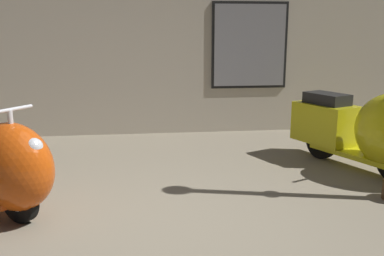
{
  "coord_description": "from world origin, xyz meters",
  "views": [
    {
      "loc": [
        -0.23,
        -3.23,
        1.61
      ],
      "look_at": [
        0.32,
        1.25,
        0.6
      ],
      "focal_mm": 40.25,
      "sensor_mm": 36.0,
      "label": 1
    }
  ],
  "objects": [
    {
      "name": "ground_plane",
      "position": [
        0.0,
        0.0,
        0.0
      ],
      "size": [
        60.0,
        60.0,
        0.0
      ],
      "primitive_type": "plane",
      "color": "gray"
    },
    {
      "name": "showroom_back_wall",
      "position": [
        0.01,
        3.69,
        1.7
      ],
      "size": [
        18.0,
        0.24,
        3.4
      ],
      "color": "#BCB29E",
      "rests_on": "ground"
    },
    {
      "name": "scooter_1",
      "position": [
        2.37,
        1.26,
        0.51
      ],
      "size": [
        1.21,
        1.88,
        1.12
      ],
      "rotation": [
        0.0,
        0.0,
        -1.16
      ],
      "color": "black",
      "rests_on": "ground"
    }
  ]
}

